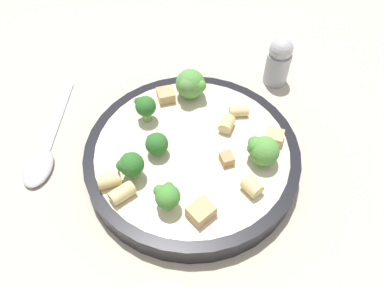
{
  "coord_description": "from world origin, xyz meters",
  "views": [
    {
      "loc": [
        0.12,
        -0.25,
        0.39
      ],
      "look_at": [
        0.0,
        0.0,
        0.04
      ],
      "focal_mm": 35.0,
      "sensor_mm": 36.0,
      "label": 1
    }
  ],
  "objects_px": {
    "broccoli_floret_1": "(131,165)",
    "broccoli_floret_3": "(156,144)",
    "chicken_chunk_0": "(201,211)",
    "chicken_chunk_3": "(274,137)",
    "broccoli_floret_2": "(145,107)",
    "broccoli_floret_0": "(190,85)",
    "rigatoni_2": "(239,111)",
    "spoon": "(44,153)",
    "broccoli_floret_4": "(167,196)",
    "chicken_chunk_2": "(227,159)",
    "rigatoni_3": "(252,187)",
    "broccoli_floret_5": "(263,150)",
    "rigatoni_0": "(110,180)",
    "rigatoni_1": "(122,193)",
    "pepper_shaker": "(279,61)",
    "pasta_bowl": "(192,155)",
    "rigatoni_4": "(227,124)",
    "chicken_chunk_1": "(166,95)"
  },
  "relations": [
    {
      "from": "broccoli_floret_3",
      "to": "broccoli_floret_0",
      "type": "bearing_deg",
      "value": 92.3
    },
    {
      "from": "broccoli_floret_4",
      "to": "rigatoni_3",
      "type": "bearing_deg",
      "value": 36.45
    },
    {
      "from": "chicken_chunk_3",
      "to": "pepper_shaker",
      "type": "height_order",
      "value": "pepper_shaker"
    },
    {
      "from": "broccoli_floret_0",
      "to": "chicken_chunk_2",
      "type": "bearing_deg",
      "value": -43.48
    },
    {
      "from": "rigatoni_4",
      "to": "chicken_chunk_2",
      "type": "height_order",
      "value": "rigatoni_4"
    },
    {
      "from": "broccoli_floret_1",
      "to": "rigatoni_0",
      "type": "relative_size",
      "value": 1.44
    },
    {
      "from": "broccoli_floret_1",
      "to": "broccoli_floret_3",
      "type": "bearing_deg",
      "value": 76.89
    },
    {
      "from": "pepper_shaker",
      "to": "chicken_chunk_0",
      "type": "bearing_deg",
      "value": -90.9
    },
    {
      "from": "rigatoni_1",
      "to": "pepper_shaker",
      "type": "bearing_deg",
      "value": 72.25
    },
    {
      "from": "chicken_chunk_3",
      "to": "spoon",
      "type": "height_order",
      "value": "chicken_chunk_3"
    },
    {
      "from": "broccoli_floret_4",
      "to": "spoon",
      "type": "height_order",
      "value": "broccoli_floret_4"
    },
    {
      "from": "broccoli_floret_1",
      "to": "rigatoni_4",
      "type": "xyz_separation_m",
      "value": [
        0.07,
        0.11,
        -0.01
      ]
    },
    {
      "from": "rigatoni_4",
      "to": "chicken_chunk_0",
      "type": "relative_size",
      "value": 0.82
    },
    {
      "from": "chicken_chunk_0",
      "to": "chicken_chunk_3",
      "type": "height_order",
      "value": "chicken_chunk_0"
    },
    {
      "from": "rigatoni_3",
      "to": "spoon",
      "type": "xyz_separation_m",
      "value": [
        -0.27,
        -0.04,
        -0.03
      ]
    },
    {
      "from": "rigatoni_2",
      "to": "chicken_chunk_2",
      "type": "xyz_separation_m",
      "value": [
        0.01,
        -0.08,
        -0.0
      ]
    },
    {
      "from": "broccoli_floret_4",
      "to": "chicken_chunk_0",
      "type": "xyz_separation_m",
      "value": [
        0.04,
        0.01,
        -0.01
      ]
    },
    {
      "from": "broccoli_floret_2",
      "to": "rigatoni_0",
      "type": "distance_m",
      "value": 0.11
    },
    {
      "from": "broccoli_floret_3",
      "to": "broccoli_floret_4",
      "type": "height_order",
      "value": "broccoli_floret_4"
    },
    {
      "from": "rigatoni_0",
      "to": "rigatoni_3",
      "type": "relative_size",
      "value": 1.26
    },
    {
      "from": "broccoli_floret_3",
      "to": "spoon",
      "type": "xyz_separation_m",
      "value": [
        -0.14,
        -0.05,
        -0.04
      ]
    },
    {
      "from": "broccoli_floret_0",
      "to": "rigatoni_2",
      "type": "height_order",
      "value": "broccoli_floret_0"
    },
    {
      "from": "broccoli_floret_0",
      "to": "pasta_bowl",
      "type": "bearing_deg",
      "value": -63.7
    },
    {
      "from": "broccoli_floret_4",
      "to": "rigatoni_0",
      "type": "height_order",
      "value": "broccoli_floret_4"
    },
    {
      "from": "broccoli_floret_2",
      "to": "broccoli_floret_4",
      "type": "distance_m",
      "value": 0.13
    },
    {
      "from": "broccoli_floret_3",
      "to": "broccoli_floret_4",
      "type": "xyz_separation_m",
      "value": [
        0.04,
        -0.06,
        0.01
      ]
    },
    {
      "from": "chicken_chunk_1",
      "to": "broccoli_floret_2",
      "type": "bearing_deg",
      "value": -98.31
    },
    {
      "from": "rigatoni_2",
      "to": "chicken_chunk_3",
      "type": "relative_size",
      "value": 1.15
    },
    {
      "from": "rigatoni_0",
      "to": "chicken_chunk_2",
      "type": "height_order",
      "value": "rigatoni_0"
    },
    {
      "from": "pepper_shaker",
      "to": "rigatoni_1",
      "type": "bearing_deg",
      "value": -107.75
    },
    {
      "from": "rigatoni_1",
      "to": "pepper_shaker",
      "type": "xyz_separation_m",
      "value": [
        0.09,
        0.29,
        0.0
      ]
    },
    {
      "from": "rigatoni_2",
      "to": "spoon",
      "type": "relative_size",
      "value": 0.14
    },
    {
      "from": "rigatoni_2",
      "to": "spoon",
      "type": "distance_m",
      "value": 0.26
    },
    {
      "from": "rigatoni_2",
      "to": "rigatoni_4",
      "type": "bearing_deg",
      "value": -101.0
    },
    {
      "from": "rigatoni_4",
      "to": "chicken_chunk_0",
      "type": "bearing_deg",
      "value": -81.0
    },
    {
      "from": "pasta_bowl",
      "to": "broccoli_floret_5",
      "type": "xyz_separation_m",
      "value": [
        0.08,
        0.02,
        0.03
      ]
    },
    {
      "from": "pepper_shaker",
      "to": "broccoli_floret_1",
      "type": "bearing_deg",
      "value": -110.34
    },
    {
      "from": "broccoli_floret_3",
      "to": "spoon",
      "type": "distance_m",
      "value": 0.16
    },
    {
      "from": "broccoli_floret_3",
      "to": "broccoli_floret_5",
      "type": "relative_size",
      "value": 0.79
    },
    {
      "from": "rigatoni_1",
      "to": "chicken_chunk_0",
      "type": "bearing_deg",
      "value": 10.25
    },
    {
      "from": "broccoli_floret_2",
      "to": "chicken_chunk_3",
      "type": "distance_m",
      "value": 0.17
    },
    {
      "from": "broccoli_floret_1",
      "to": "spoon",
      "type": "relative_size",
      "value": 0.21
    },
    {
      "from": "broccoli_floret_0",
      "to": "broccoli_floret_4",
      "type": "relative_size",
      "value": 1.2
    },
    {
      "from": "rigatoni_4",
      "to": "pepper_shaker",
      "type": "distance_m",
      "value": 0.15
    },
    {
      "from": "broccoli_floret_3",
      "to": "rigatoni_1",
      "type": "xyz_separation_m",
      "value": [
        -0.01,
        -0.07,
        -0.01
      ]
    },
    {
      "from": "broccoli_floret_5",
      "to": "chicken_chunk_0",
      "type": "xyz_separation_m",
      "value": [
        -0.04,
        -0.1,
        -0.01
      ]
    },
    {
      "from": "rigatoni_0",
      "to": "chicken_chunk_0",
      "type": "height_order",
      "value": "rigatoni_0"
    },
    {
      "from": "broccoli_floret_3",
      "to": "rigatoni_1",
      "type": "distance_m",
      "value": 0.07
    },
    {
      "from": "broccoli_floret_4",
      "to": "pepper_shaker",
      "type": "relative_size",
      "value": 0.47
    },
    {
      "from": "rigatoni_0",
      "to": "broccoli_floret_4",
      "type": "bearing_deg",
      "value": 1.59
    }
  ]
}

